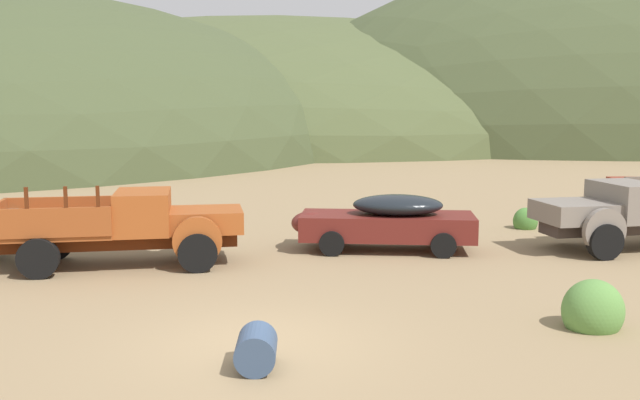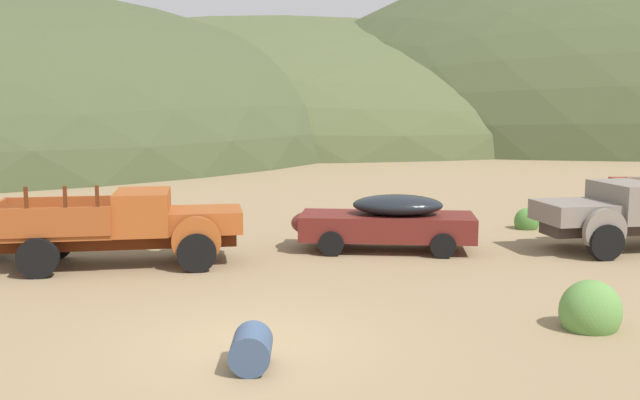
{
  "view_description": "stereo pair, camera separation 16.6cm",
  "coord_description": "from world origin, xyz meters",
  "px_view_note": "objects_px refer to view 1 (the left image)",
  "views": [
    {
      "loc": [
        -1.01,
        -11.71,
        4.14
      ],
      "look_at": [
        2.56,
        8.05,
        1.33
      ],
      "focal_mm": 39.94,
      "sensor_mm": 36.0,
      "label": 1
    },
    {
      "loc": [
        -0.84,
        -11.74,
        4.14
      ],
      "look_at": [
        2.56,
        8.05,
        1.33
      ],
      "focal_mm": 39.94,
      "sensor_mm": 36.0,
      "label": 2
    }
  ],
  "objects_px": {
    "truck_oxide_orange": "(139,226)",
    "car_oxblood": "(382,221)",
    "oil_drum_spare": "(256,349)",
    "truck_primer_gray": "(633,213)"
  },
  "relations": [
    {
      "from": "truck_oxide_orange",
      "to": "car_oxblood",
      "type": "relative_size",
      "value": 1.14
    },
    {
      "from": "truck_oxide_orange",
      "to": "oil_drum_spare",
      "type": "bearing_deg",
      "value": -73.01
    },
    {
      "from": "oil_drum_spare",
      "to": "truck_primer_gray",
      "type": "bearing_deg",
      "value": 32.6
    },
    {
      "from": "truck_oxide_orange",
      "to": "car_oxblood",
      "type": "distance_m",
      "value": 6.54
    },
    {
      "from": "truck_oxide_orange",
      "to": "car_oxblood",
      "type": "height_order",
      "value": "truck_oxide_orange"
    },
    {
      "from": "car_oxblood",
      "to": "truck_oxide_orange",
      "type": "bearing_deg",
      "value": 20.86
    },
    {
      "from": "truck_oxide_orange",
      "to": "truck_primer_gray",
      "type": "xyz_separation_m",
      "value": [
        13.45,
        -0.43,
        0.03
      ]
    },
    {
      "from": "car_oxblood",
      "to": "oil_drum_spare",
      "type": "bearing_deg",
      "value": 77.82
    },
    {
      "from": "truck_primer_gray",
      "to": "truck_oxide_orange",
      "type": "bearing_deg",
      "value": -3.41
    },
    {
      "from": "car_oxblood",
      "to": "oil_drum_spare",
      "type": "height_order",
      "value": "car_oxblood"
    }
  ]
}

